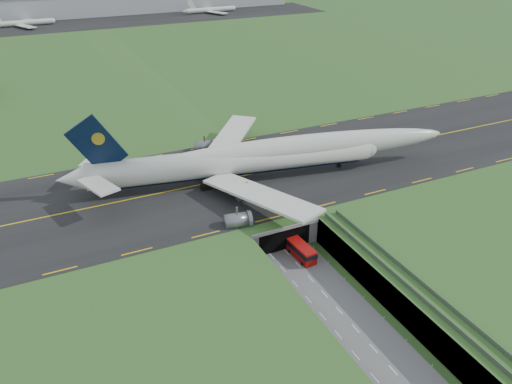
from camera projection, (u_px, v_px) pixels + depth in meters
ground at (303, 271)px, 99.98m from camera, size 900.00×900.00×0.00m
airfield_deck at (304, 259)px, 98.55m from camera, size 800.00×800.00×6.00m
trench_road at (323, 293)px, 93.97m from camera, size 12.00×75.00×0.20m
taxiway at (237, 177)px, 123.33m from camera, size 800.00×44.00×0.18m
tunnel_portal at (266, 218)px, 111.69m from camera, size 17.00×22.30×6.00m
guideway at (415, 291)px, 86.37m from camera, size 3.00×53.00×7.05m
jumbo_jet at (262, 157)px, 120.93m from camera, size 95.93×60.79×20.44m
shuttle_tram at (301, 251)px, 103.17m from camera, size 3.36×7.72×3.08m
cargo_terminal at (79, 4)px, 331.48m from camera, size 320.00×67.00×15.60m
distant_hills at (133, 2)px, 468.06m from camera, size 700.00×91.00×60.00m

